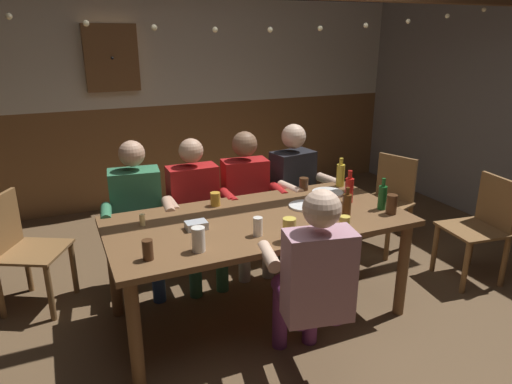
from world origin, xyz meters
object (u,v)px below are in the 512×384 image
Objects in this scene: bottle_0 at (347,205)px; pint_glass_2 at (258,226)px; chair_empty_near_right at (388,199)px; person_0 at (137,211)px; person_1 at (196,205)px; condiment_caddy at (196,225)px; pint_glass_3 at (198,239)px; person_2 at (247,195)px; chair_empty_far_end at (481,225)px; plate_1 at (304,206)px; pint_glass_7 at (344,224)px; bottle_2 at (340,175)px; wall_dart_cabinet at (111,58)px; pint_glass_8 at (215,199)px; table_candle at (142,220)px; bottle_1 at (349,189)px; pint_glass_6 at (392,204)px; dining_table at (259,230)px; bottle_3 at (382,197)px; pint_glass_5 at (289,230)px; pint_glass_1 at (148,250)px; pint_glass_4 at (304,184)px; person_3 at (297,186)px; chair_empty_near_left at (22,248)px; person_4 at (313,277)px; plate_0 at (328,193)px.

bottle_0 is 1.75× the size of pint_glass_2.
person_0 is at bearing 66.48° from chair_empty_near_right.
bottle_0 is at bearing 132.07° from person_1.
pint_glass_3 reaches higher than condiment_caddy.
person_2 is 8.08× the size of pint_glass_3.
plate_1 is (-1.51, 0.32, 0.29)m from chair_empty_far_end.
pint_glass_7 is at bearing -7.31° from pint_glass_3.
pint_glass_2 is at bearing -148.57° from bottle_2.
bottle_2 is 2.83m from wall_dart_cabinet.
person_0 is 0.65m from pint_glass_8.
wall_dart_cabinet is (0.22, 2.44, 0.93)m from table_candle.
pint_glass_3 is 0.21× the size of wall_dart_cabinet.
bottle_0 is at bearing -127.67° from bottle_1.
pint_glass_3 is at bearing -179.33° from pint_glass_6.
person_1 is 1.35× the size of chair_empty_near_right.
bottle_3 is (0.90, -0.20, 0.18)m from dining_table.
bottle_0 reaches higher than pint_glass_5.
bottle_1 is at bearing -114.37° from bottle_2.
person_2 is 1.48m from pint_glass_1.
pint_glass_6 is at bearing -67.02° from pint_glass_4.
condiment_caddy is 1.37× the size of pint_glass_4.
bottle_2 reaches higher than pint_glass_8.
condiment_caddy is at bearing -87.96° from wall_dart_cabinet.
person_0 is at bearing -8.63° from person_3.
person_1 reaches higher than chair_empty_near_left.
person_3 is at bearing 32.35° from condiment_caddy.
person_0 is at bearing 149.76° from bottle_3.
pint_glass_1 reaches higher than table_candle.
chair_empty_near_left is at bearing 122.29° from pint_glass_1.
bottle_1 reaches higher than pint_glass_3.
person_4 is 4.86× the size of plate_0.
chair_empty_near_left is 2.67m from bottle_3.
plate_0 is 0.36× the size of wall_dart_cabinet.
person_0 is 5.25× the size of plate_1.
person_2 is 1.16m from bottle_3.
pint_glass_7 is (-0.19, -0.85, 0.00)m from pint_glass_4.
bottle_2 is at bearing 112.76° from person_3.
plate_0 is (-1.19, 0.51, 0.29)m from chair_empty_far_end.
person_0 is 11.85× the size of pint_glass_4.
pint_glass_4 is (0.19, 0.34, 0.04)m from plate_1.
pint_glass_1 reaches higher than chair_empty_far_end.
person_4 reaches higher than pint_glass_7.
bottle_1 is (0.04, -0.23, 0.09)m from plate_0.
pint_glass_5 reaches higher than pint_glass_8.
bottle_3 reaches higher than condiment_caddy.
pint_glass_6 is (1.34, -0.30, 0.05)m from condiment_caddy.
chair_empty_near_left is at bearing 161.03° from pint_glass_8.
dining_table is at bearing 90.00° from chair_empty_near_left.
pint_glass_5 reaches higher than chair_empty_near_right.
pint_glass_1 is 1.17× the size of pint_glass_4.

